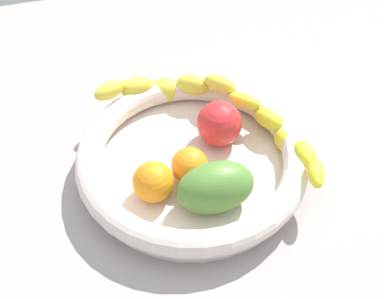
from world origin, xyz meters
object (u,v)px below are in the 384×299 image
object	(u,v)px
orange_front	(190,165)
tomato_red	(219,124)
fruit_bowl	(192,158)
mango_green	(215,187)
banana_draped_right	(165,88)
banana_draped_left	(284,137)
orange_mid_left	(153,182)

from	to	relation	value
orange_front	tomato_red	size ratio (longest dim) A/B	0.76
fruit_bowl	mango_green	xyz separation A→B (cm)	(-8.01, -0.89, 2.42)
tomato_red	banana_draped_right	bearing A→B (deg)	27.90
banana_draped_left	tomato_red	world-z (taller)	tomato_red
banana_draped_right	orange_front	world-z (taller)	banana_draped_right
fruit_bowl	banana_draped_right	xyz separation A→B (cm)	(14.38, 0.30, 2.44)
mango_green	orange_front	bearing A→B (deg)	20.52
banana_draped_left	orange_mid_left	size ratio (longest dim) A/B	3.81
banana_draped_right	tomato_red	size ratio (longest dim) A/B	3.33
fruit_bowl	orange_front	bearing A→B (deg)	156.27
orange_mid_left	banana_draped_right	bearing A→B (deg)	-19.32
banana_draped_right	orange_mid_left	bearing A→B (deg)	160.68
fruit_bowl	tomato_red	distance (cm)	6.94
fruit_bowl	mango_green	distance (cm)	8.41
orange_mid_left	mango_green	bearing A→B (deg)	-116.18
banana_draped_right	tomato_red	world-z (taller)	tomato_red
banana_draped_right	tomato_red	bearing A→B (deg)	-152.10
mango_green	banana_draped_right	bearing A→B (deg)	3.04
orange_mid_left	banana_draped_left	bearing A→B (deg)	-83.09
banana_draped_right	orange_front	size ratio (longest dim) A/B	4.36
banana_draped_left	mango_green	xyz separation A→B (cm)	(-6.31, 13.06, 0.32)
orange_front	mango_green	distance (cm)	5.84
orange_front	mango_green	size ratio (longest dim) A/B	0.50
banana_draped_right	tomato_red	distance (cm)	12.24
banana_draped_left	banana_draped_right	bearing A→B (deg)	41.53
banana_draped_left	banana_draped_right	xyz separation A→B (cm)	(16.08, 14.24, 0.33)
fruit_bowl	banana_draped_left	bearing A→B (deg)	-96.95
banana_draped_left	tomato_red	distance (cm)	10.02
banana_draped_left	orange_front	xyz separation A→B (cm)	(-0.89, 15.08, -0.47)
orange_front	orange_mid_left	size ratio (longest dim) A/B	0.93
fruit_bowl	banana_draped_right	bearing A→B (deg)	1.20
banana_draped_left	mango_green	size ratio (longest dim) A/B	2.04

